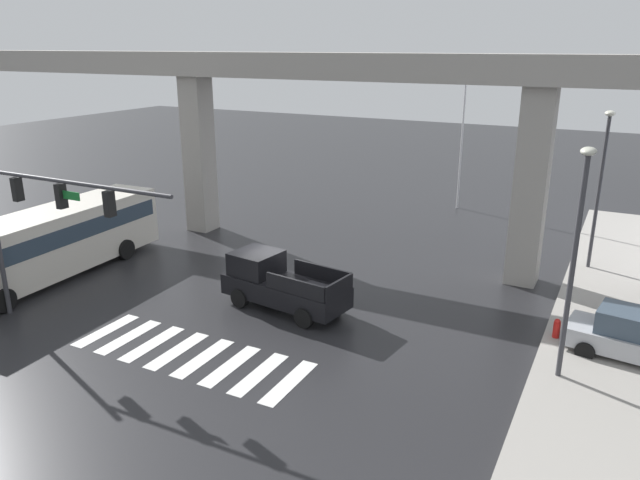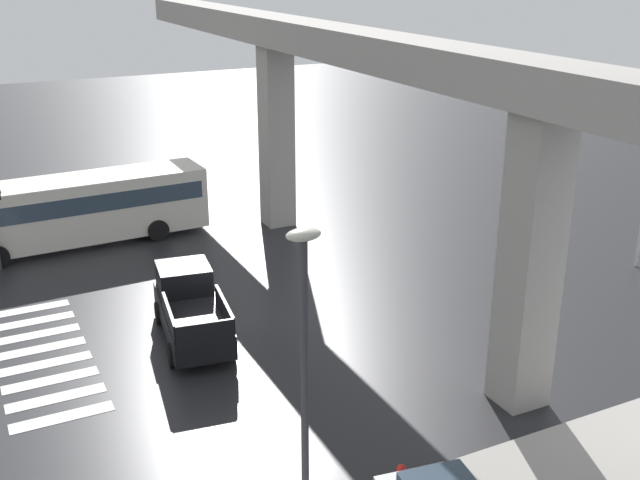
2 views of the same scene
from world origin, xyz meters
name	(u,v)px [view 1 (image 1 of 2)]	position (x,y,z in m)	size (l,w,h in m)	color
ground_plane	(280,294)	(0.00, 0.00, 0.00)	(120.00, 120.00, 0.00)	#232326
crosswalk_stripes	(190,354)	(0.00, -5.81, 0.01)	(8.25, 2.80, 0.01)	silver
elevated_overpass	(344,87)	(0.00, 6.08, 8.02)	(49.83, 1.94, 9.56)	#9E9991
sidewalk_east	(607,336)	(12.35, 2.00, 0.07)	(4.00, 36.00, 0.15)	#9E9991
pickup_truck	(279,284)	(0.67, -1.09, 0.99)	(5.31, 2.60, 2.08)	black
city_bus	(54,239)	(-9.97, -2.72, 1.72)	(3.14, 10.90, 2.99)	beige
sedan_silver	(636,337)	(13.18, 0.57, 0.85)	(4.50, 2.41, 1.72)	#A8AAAF
traffic_signal_mast	(40,207)	(-5.69, -6.40, 4.56)	(8.69, 0.32, 6.20)	#38383D
street_lamp_near_corner	(576,240)	(11.15, -1.79, 4.56)	(0.44, 0.70, 7.24)	#38383D
street_lamp_mid_block	(602,173)	(11.15, 9.02, 4.56)	(0.44, 0.70, 7.24)	#38383D
fire_hydrant	(556,330)	(10.75, 0.87, 0.43)	(0.24, 0.24, 0.85)	red
flagpole	(465,124)	(2.91, 17.18, 5.30)	(1.16, 0.12, 9.06)	silver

